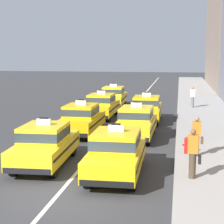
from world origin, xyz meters
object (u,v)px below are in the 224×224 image
Objects in this scene: taxi_right_nearest at (116,152)px; pedestrian_trailing at (193,97)px; pedestrian_by_storefront at (197,136)px; taxi_right_second at (136,122)px; fire_hydrant at (187,144)px; taxi_right_third at (146,108)px; taxi_left_third at (102,105)px; taxi_left_nearest at (45,144)px; taxi_left_fourth at (113,96)px; taxi_left_second at (81,119)px; pedestrian_mid_block at (193,154)px.

taxi_right_nearest is 18.22m from pedestrian_trailing.
taxi_right_second is at bearing 128.63° from pedestrian_by_storefront.
fire_hydrant is at bearing -53.10° from taxi_right_second.
taxi_right_second is 1.00× the size of taxi_right_third.
taxi_left_nearest is at bearing -89.88° from taxi_left_third.
taxi_right_second is 4.70m from pedestrian_by_storefront.
pedestrian_trailing is at bearing 88.94° from pedestrian_by_storefront.
taxi_left_fourth is 1.00× the size of taxi_right_second.
taxi_right_nearest and taxi_right_third have the same top height.
taxi_left_second is 2.63× the size of pedestrian_mid_block.
taxi_left_third is 2.74× the size of pedestrian_by_storefront.
pedestrian_by_storefront reaches higher than pedestrian_trailing.
taxi_left_third and taxi_right_third have the same top height.
taxi_left_fourth reaches higher than pedestrian_by_storefront.
pedestrian_by_storefront is 0.66m from fire_hydrant.
taxi_right_third is 9.27m from pedestrian_by_storefront.
pedestrian_mid_block is at bearing -51.51° from taxi_left_second.
taxi_left_nearest is 1.01× the size of taxi_left_fourth.
taxi_right_third is (3.30, -6.78, 0.00)m from taxi_left_fourth.
taxi_left_second is 1.00× the size of taxi_right_nearest.
taxi_left_nearest and taxi_left_second have the same top height.
taxi_left_second is at bearing -124.04° from taxi_right_third.
taxi_left_nearest and taxi_right_third have the same top height.
taxi_left_fourth is at bearing 90.67° from taxi_left_second.
taxi_left_third and taxi_left_fourth have the same top height.
taxi_left_second is 1.00× the size of taxi_right_third.
taxi_left_second reaches higher than fire_hydrant.
taxi_left_third is (-0.02, 11.71, 0.00)m from taxi_left_nearest.
taxi_left_second is at bearing -90.17° from taxi_left_third.
pedestrian_trailing is 14.84m from fire_hydrant.
taxi_right_second is 4.24m from fire_hydrant.
taxi_left_second is at bearing -119.80° from pedestrian_trailing.
taxi_left_nearest is 1.01× the size of taxi_right_second.
taxi_left_fourth and taxi_right_third have the same top height.
taxi_right_nearest is 2.74m from pedestrian_mid_block.
taxi_left_fourth reaches higher than pedestrian_mid_block.
taxi_left_second reaches higher than pedestrian_mid_block.
taxi_left_fourth is (-0.17, 17.57, 0.00)m from taxi_left_nearest.
pedestrian_mid_block is at bearing -72.51° from taxi_left_fourth.
taxi_right_third is at bearing 105.99° from fire_hydrant.
taxi_left_nearest is 11.71m from taxi_left_third.
taxi_right_third is 6.27× the size of fire_hydrant.
taxi_right_nearest is 2.75× the size of pedestrian_by_storefront.
pedestrian_by_storefront is (2.84, -8.82, 0.11)m from taxi_right_third.
taxi_right_second is (3.06, -6.07, 0.00)m from taxi_left_third.
taxi_left_nearest is 6.40m from taxi_right_second.
taxi_right_nearest is (3.04, -6.94, 0.00)m from taxi_left_second.
taxi_left_second is at bearing 90.38° from taxi_left_nearest.
pedestrian_mid_block is 1.05× the size of pedestrian_trailing.
taxi_right_nearest is 6.28× the size of fire_hydrant.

